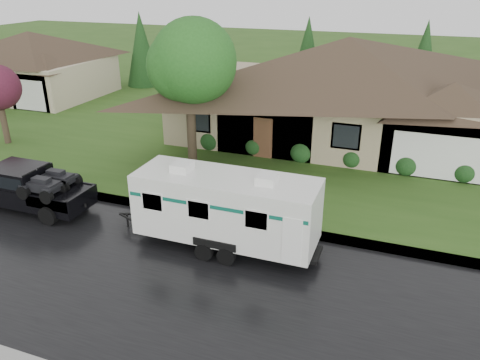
% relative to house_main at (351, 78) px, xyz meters
% --- Properties ---
extents(ground, '(140.00, 140.00, 0.00)m').
position_rel_house_main_xyz_m(ground, '(-2.29, -13.84, -3.59)').
color(ground, '#2C5019').
rests_on(ground, ground).
extents(road, '(140.00, 8.00, 0.01)m').
position_rel_house_main_xyz_m(road, '(-2.29, -15.84, -3.59)').
color(road, black).
rests_on(road, ground).
extents(curb, '(140.00, 0.50, 0.15)m').
position_rel_house_main_xyz_m(curb, '(-2.29, -11.59, -3.52)').
color(curb, gray).
rests_on(curb, ground).
extents(lawn, '(140.00, 26.00, 0.15)m').
position_rel_house_main_xyz_m(lawn, '(-2.29, 1.16, -3.52)').
color(lawn, '#2C5019').
rests_on(lawn, ground).
extents(house_main, '(19.44, 10.80, 6.90)m').
position_rel_house_main_xyz_m(house_main, '(0.00, 0.00, 0.00)').
color(house_main, tan).
rests_on(house_main, lawn).
extents(house_far, '(10.80, 8.64, 5.80)m').
position_rel_house_main_xyz_m(house_far, '(-24.07, 2.02, -0.62)').
color(house_far, tan).
rests_on(house_far, lawn).
extents(tree_left_green, '(4.06, 4.06, 6.73)m').
position_rel_house_main_xyz_m(tree_left_green, '(-6.38, -7.20, 1.23)').
color(tree_left_green, '#382B1E').
rests_on(tree_left_green, lawn).
extents(shrub_row, '(13.60, 1.00, 1.00)m').
position_rel_house_main_xyz_m(shrub_row, '(-0.29, -4.54, -2.94)').
color(shrub_row, '#143814').
rests_on(shrub_row, lawn).
extents(pickup_truck, '(5.35, 2.03, 1.78)m').
position_rel_house_main_xyz_m(pickup_truck, '(-10.95, -13.32, -2.64)').
color(pickup_truck, black).
rests_on(pickup_truck, ground).
extents(travel_trailer, '(6.60, 2.32, 2.96)m').
position_rel_house_main_xyz_m(travel_trailer, '(-2.15, -13.32, -2.02)').
color(travel_trailer, white).
rests_on(travel_trailer, ground).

